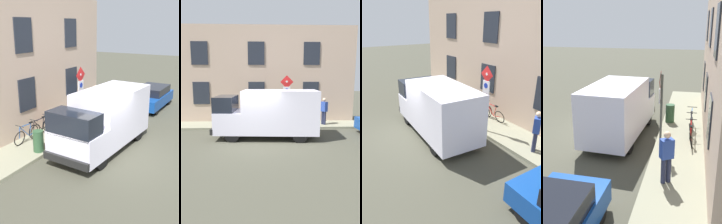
{
  "view_description": "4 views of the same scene",
  "coord_description": "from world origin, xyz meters",
  "views": [
    {
      "loc": [
        -4.06,
        9.65,
        5.22
      ],
      "look_at": [
        1.98,
        -0.99,
        1.41
      ],
      "focal_mm": 45.55,
      "sensor_mm": 36.0,
      "label": 1
    },
    {
      "loc": [
        -10.0,
        -0.35,
        3.14
      ],
      "look_at": [
        2.23,
        -0.85,
        1.18
      ],
      "focal_mm": 34.47,
      "sensor_mm": 36.0,
      "label": 2
    },
    {
      "loc": [
        -3.55,
        -9.07,
        5.07
      ],
      "look_at": [
        1.83,
        -0.75,
        0.97
      ],
      "focal_mm": 35.57,
      "sensor_mm": 36.0,
      "label": 3
    },
    {
      "loc": [
        4.14,
        -12.23,
        5.03
      ],
      "look_at": [
        1.68,
        -0.92,
        1.26
      ],
      "focal_mm": 45.43,
      "sensor_mm": 36.0,
      "label": 4
    }
  ],
  "objects": [
    {
      "name": "sign_post_stacked",
      "position": [
        2.98,
        -1.87,
        2.17
      ],
      "size": [
        0.15,
        0.56,
        3.01
      ],
      "color": "#474C47",
      "rests_on": "sidewalk_slab"
    },
    {
      "name": "bicycle_red",
      "position": [
        4.19,
        -1.11,
        0.51
      ],
      "size": [
        0.46,
        1.71,
        0.89
      ],
      "rotation": [
        0.0,
        0.0,
        1.61
      ],
      "color": "black",
      "rests_on": "sidewalk_slab"
    },
    {
      "name": "delivery_van",
      "position": [
        1.06,
        -0.7,
        1.33
      ],
      "size": [
        2.35,
        5.45,
        2.5
      ],
      "rotation": [
        0.0,
        0.0,
        1.5
      ],
      "color": "white",
      "rests_on": "ground_plane"
    },
    {
      "name": "bicycle_blue",
      "position": [
        4.19,
        0.73,
        0.51
      ],
      "size": [
        0.46,
        1.71,
        0.89
      ],
      "rotation": [
        0.0,
        0.0,
        1.57
      ],
      "color": "black",
      "rests_on": "sidewalk_slab"
    },
    {
      "name": "pedestrian",
      "position": [
        3.49,
        -4.34,
        1.07
      ],
      "size": [
        0.48,
        0.43,
        1.72
      ],
      "rotation": [
        0.0,
        0.0,
        5.26
      ],
      "color": "#262B47",
      "rests_on": "sidewalk_slab"
    },
    {
      "name": "ground_plane",
      "position": [
        0.0,
        0.0,
        0.0
      ],
      "size": [
        80.0,
        80.0,
        0.0
      ],
      "primitive_type": "plane",
      "color": "#444336"
    },
    {
      "name": "sidewalk_slab",
      "position": [
        3.75,
        0.0,
        0.07
      ],
      "size": [
        1.97,
        15.57,
        0.14
      ],
      "primitive_type": "cube",
      "color": "gray",
      "rests_on": "ground_plane"
    },
    {
      "name": "building_facade",
      "position": [
        5.08,
        0.0,
        3.29
      ],
      "size": [
        0.75,
        13.57,
        6.57
      ],
      "color": "#C3A58E",
      "rests_on": "ground_plane"
    },
    {
      "name": "litter_bin",
      "position": [
        3.12,
        1.28,
        0.59
      ],
      "size": [
        0.44,
        0.44,
        0.9
      ],
      "primitive_type": "cylinder",
      "color": "#2D5133",
      "rests_on": "sidewalk_slab"
    },
    {
      "name": "bicycle_black",
      "position": [
        4.19,
        -0.19,
        0.51
      ],
      "size": [
        0.46,
        1.71,
        0.89
      ],
      "rotation": [
        0.0,
        0.0,
        1.59
      ],
      "color": "black",
      "rests_on": "sidewalk_slab"
    }
  ]
}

